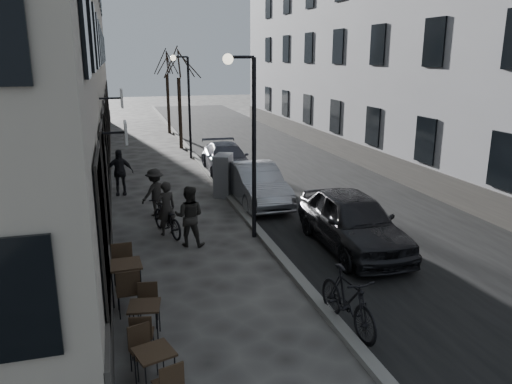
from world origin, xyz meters
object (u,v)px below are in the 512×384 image
tree_near (178,63)px  bistro_set_a (155,366)px  pedestrian_near (189,216)px  pedestrian_mid (155,192)px  utility_cabinet (223,175)px  pedestrian_far (119,172)px  bicycle (167,218)px  car_near (353,221)px  bistro_set_c (126,278)px  car_far (226,159)px  streetlamp_far (185,95)px  streetlamp_near (248,127)px  bistro_set_b (145,318)px  tree_far (166,62)px  car_mid (256,184)px  moped (348,300)px

tree_near → bistro_set_a: (-3.21, -21.15, -4.25)m
tree_near → bistro_set_a: tree_near is taller
pedestrian_near → pedestrian_mid: bearing=-57.1°
utility_cabinet → pedestrian_far: size_ratio=0.90×
pedestrian_far → bicycle: bearing=-73.9°
utility_cabinet → car_near: same height
bistro_set_c → car_far: 12.07m
pedestrian_near → car_far: (2.87, 8.32, -0.19)m
streetlamp_far → pedestrian_mid: 9.78m
streetlamp_near → pedestrian_near: bearing=-174.7°
utility_cabinet → car_near: size_ratio=0.34×
bicycle → pedestrian_mid: 1.94m
streetlamp_near → bistro_set_b: size_ratio=3.58×
tree_far → streetlamp_near: bearing=-90.2°
bistro_set_a → streetlamp_far: bearing=63.0°
streetlamp_near → bistro_set_b: (-3.18, -4.64, -2.74)m
car_mid → moped: (-0.65, -8.62, -0.11)m
pedestrian_far → car_far: pedestrian_far is taller
tree_far → pedestrian_near: tree_far is taller
streetlamp_near → pedestrian_mid: 4.38m
pedestrian_mid → tree_far: bearing=-132.3°
pedestrian_near → pedestrian_mid: size_ratio=1.08×
bistro_set_c → pedestrian_mid: size_ratio=1.09×
streetlamp_near → bistro_set_a: 7.43m
bistro_set_b → bistro_set_c: bearing=108.9°
bicycle → car_far: size_ratio=0.41×
pedestrian_near → pedestrian_mid: pedestrian_near is taller
streetlamp_far → pedestrian_far: streetlamp_far is taller
pedestrian_far → pedestrian_mid: bearing=-68.1°
streetlamp_near → car_far: 8.62m
bistro_set_b → car_near: size_ratio=0.31×
bistro_set_c → bicycle: bearing=68.9°
bistro_set_b → pedestrian_far: (-0.24, 10.39, 0.44)m
pedestrian_near → bistro_set_a: bearing=96.7°
pedestrian_mid → car_near: size_ratio=0.34×
pedestrian_near → pedestrian_far: bearing=-53.5°
streetlamp_far → pedestrian_far: size_ratio=2.96×
tree_far → bicycle: 20.65m
bistro_set_c → tree_near: bearing=75.8°
car_far → tree_near: bearing=100.8°
bistro_set_c → pedestrian_far: 8.73m
pedestrian_mid → pedestrian_far: 3.12m
streetlamp_near → bistro_set_a: (-3.13, -6.15, -2.75)m
streetlamp_far → tree_near: size_ratio=0.89×
streetlamp_near → tree_far: size_ratio=0.89×
bistro_set_b → car_mid: car_mid is taller
tree_far → utility_cabinet: 16.86m
streetlamp_far → car_mid: bearing=-82.3°
tree_near → utility_cabinet: 11.11m
bistro_set_c → car_near: (5.95, 1.42, 0.26)m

